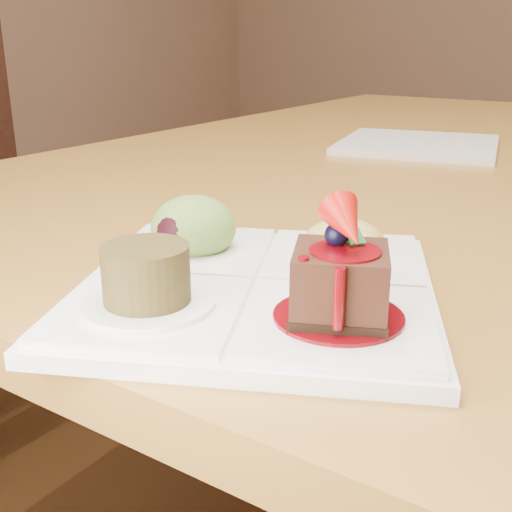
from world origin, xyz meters
The scene contains 4 objects.
ground centered at (0.00, 0.00, 0.00)m, with size 6.00×6.00×0.00m, color #543718.
dining_table centered at (0.00, 0.00, 0.68)m, with size 1.00×1.80×0.75m.
sampler_plate centered at (0.15, -0.75, 0.77)m, with size 0.35×0.35×0.10m.
second_plate centered at (0.02, -0.02, 0.76)m, with size 0.26×0.26×0.01m, color white.
Camera 1 is at (0.41, -1.13, 0.94)m, focal length 45.00 mm.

